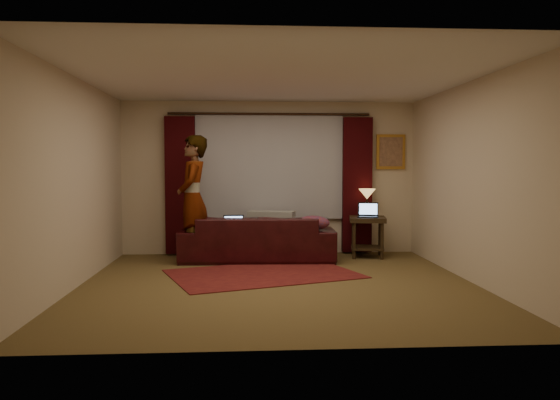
# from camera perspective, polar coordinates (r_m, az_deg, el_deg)

# --- Properties ---
(floor) EXTENTS (5.00, 5.00, 0.01)m
(floor) POSITION_cam_1_polar(r_m,az_deg,el_deg) (7.02, -0.19, -8.82)
(floor) COLOR brown
(floor) RESTS_ON ground
(ceiling) EXTENTS (5.00, 5.00, 0.02)m
(ceiling) POSITION_cam_1_polar(r_m,az_deg,el_deg) (6.95, -0.20, 12.67)
(ceiling) COLOR silver
(ceiling) RESTS_ON ground
(wall_back) EXTENTS (5.00, 0.02, 2.60)m
(wall_back) POSITION_cam_1_polar(r_m,az_deg,el_deg) (9.36, -1.12, 2.32)
(wall_back) COLOR beige
(wall_back) RESTS_ON ground
(wall_front) EXTENTS (5.00, 0.02, 2.60)m
(wall_front) POSITION_cam_1_polar(r_m,az_deg,el_deg) (4.37, 1.79, 0.96)
(wall_front) COLOR beige
(wall_front) RESTS_ON ground
(wall_left) EXTENTS (0.02, 5.00, 2.60)m
(wall_left) POSITION_cam_1_polar(r_m,az_deg,el_deg) (7.16, -20.61, 1.73)
(wall_left) COLOR beige
(wall_left) RESTS_ON ground
(wall_right) EXTENTS (0.02, 5.00, 2.60)m
(wall_right) POSITION_cam_1_polar(r_m,az_deg,el_deg) (7.44, 19.41, 1.81)
(wall_right) COLOR beige
(wall_right) RESTS_ON ground
(sheer_curtain) EXTENTS (2.50, 0.05, 1.80)m
(sheer_curtain) POSITION_cam_1_polar(r_m,az_deg,el_deg) (9.29, -1.11, 3.54)
(sheer_curtain) COLOR #A3A3AB
(sheer_curtain) RESTS_ON wall_back
(drape_left) EXTENTS (0.50, 0.14, 2.30)m
(drape_left) POSITION_cam_1_polar(r_m,az_deg,el_deg) (9.30, -10.36, 1.52)
(drape_left) COLOR black
(drape_left) RESTS_ON floor
(drape_right) EXTENTS (0.50, 0.14, 2.30)m
(drape_right) POSITION_cam_1_polar(r_m,az_deg,el_deg) (9.44, 8.05, 1.57)
(drape_right) COLOR black
(drape_right) RESTS_ON floor
(curtain_rod) EXTENTS (0.04, 0.04, 3.40)m
(curtain_rod) POSITION_cam_1_polar(r_m,az_deg,el_deg) (9.29, -1.10, 8.98)
(curtain_rod) COLOR black
(curtain_rod) RESTS_ON wall_back
(picture_frame) EXTENTS (0.50, 0.04, 0.60)m
(picture_frame) POSITION_cam_1_polar(r_m,az_deg,el_deg) (9.65, 11.49, 4.96)
(picture_frame) COLOR #BF8530
(picture_frame) RESTS_ON wall_back
(sofa) EXTENTS (2.48, 1.15, 0.99)m
(sofa) POSITION_cam_1_polar(r_m,az_deg,el_deg) (8.71, -2.36, -3.10)
(sofa) COLOR black
(sofa) RESTS_ON floor
(throw_blanket) EXTENTS (0.81, 0.49, 0.09)m
(throw_blanket) POSITION_cam_1_polar(r_m,az_deg,el_deg) (8.95, -0.91, 0.23)
(throw_blanket) COLOR gray
(throw_blanket) RESTS_ON sofa
(clothing_pile) EXTENTS (0.54, 0.42, 0.23)m
(clothing_pile) POSITION_cam_1_polar(r_m,az_deg,el_deg) (8.54, 3.44, -2.47)
(clothing_pile) COLOR brown
(clothing_pile) RESTS_ON sofa
(laptop_sofa) EXTENTS (0.33, 0.36, 0.23)m
(laptop_sofa) POSITION_cam_1_polar(r_m,az_deg,el_deg) (8.51, -4.86, -2.47)
(laptop_sofa) COLOR black
(laptop_sofa) RESTS_ON sofa
(area_rug) EXTENTS (2.89, 2.39, 0.01)m
(area_rug) POSITION_cam_1_polar(r_m,az_deg,el_deg) (7.65, -1.78, -7.72)
(area_rug) COLOR maroon
(area_rug) RESTS_ON floor
(end_table) EXTENTS (0.67, 0.67, 0.67)m
(end_table) POSITION_cam_1_polar(r_m,az_deg,el_deg) (9.13, 9.11, -3.84)
(end_table) COLOR black
(end_table) RESTS_ON floor
(tiffany_lamp) EXTENTS (0.37, 0.37, 0.46)m
(tiffany_lamp) POSITION_cam_1_polar(r_m,az_deg,el_deg) (9.24, 9.08, -0.25)
(tiffany_lamp) COLOR olive
(tiffany_lamp) RESTS_ON end_table
(laptop_table) EXTENTS (0.41, 0.43, 0.24)m
(laptop_table) POSITION_cam_1_polar(r_m,az_deg,el_deg) (8.99, 9.18, -1.04)
(laptop_table) COLOR black
(laptop_table) RESTS_ON end_table
(person) EXTENTS (0.58, 0.58, 1.98)m
(person) POSITION_cam_1_polar(r_m,az_deg,el_deg) (8.57, -9.09, 0.09)
(person) COLOR gray
(person) RESTS_ON floor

